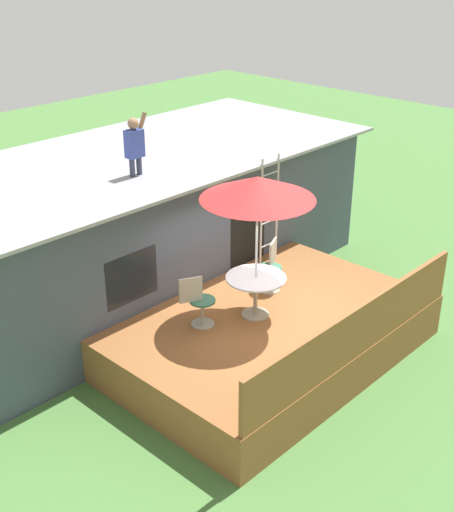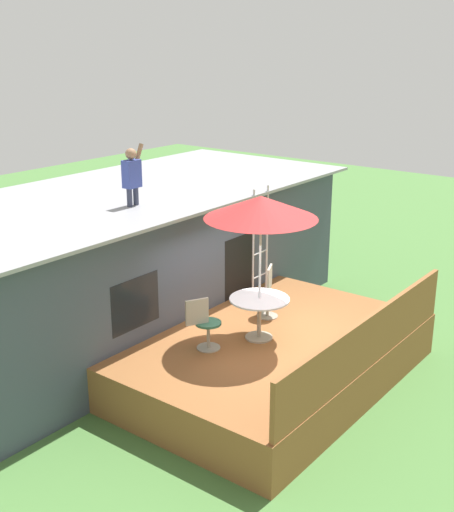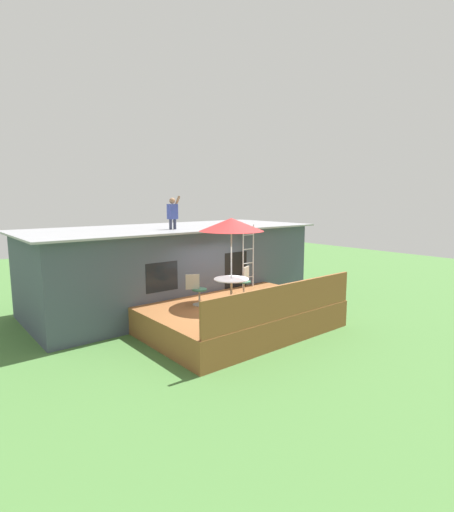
{
  "view_description": "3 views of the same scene",
  "coord_description": "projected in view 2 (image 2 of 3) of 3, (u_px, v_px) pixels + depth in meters",
  "views": [
    {
      "loc": [
        -7.98,
        -6.65,
        6.83
      ],
      "look_at": [
        -0.07,
        0.85,
        1.66
      ],
      "focal_mm": 47.81,
      "sensor_mm": 36.0,
      "label": 1
    },
    {
      "loc": [
        -8.9,
        -5.95,
        5.77
      ],
      "look_at": [
        0.13,
        1.02,
        2.05
      ],
      "focal_mm": 46.72,
      "sensor_mm": 36.0,
      "label": 2
    },
    {
      "loc": [
        -7.45,
        -8.58,
        3.9
      ],
      "look_at": [
        0.44,
        1.02,
        2.06
      ],
      "focal_mm": 27.34,
      "sensor_mm": 36.0,
      "label": 3
    }
  ],
  "objects": [
    {
      "name": "ground_plane",
      "position": [
        268.0,
        377.0,
        11.95
      ],
      "size": [
        40.0,
        40.0,
        0.0
      ],
      "primitive_type": "plane",
      "color": "#477538"
    },
    {
      "name": "patio_table",
      "position": [
        259.0,
        307.0,
        11.45
      ],
      "size": [
        1.04,
        1.04,
        0.74
      ],
      "color": "#A59E8C",
      "rests_on": "deck"
    },
    {
      "name": "person_figure",
      "position": [
        132.0,
        173.0,
        11.96
      ],
      "size": [
        0.47,
        0.2,
        1.11
      ],
      "color": "#33384C",
      "rests_on": "house"
    },
    {
      "name": "patio_umbrella",
      "position": [
        261.0,
        207.0,
        10.91
      ],
      "size": [
        1.9,
        1.9,
        2.54
      ],
      "color": "silver",
      "rests_on": "deck"
    },
    {
      "name": "patio_chair_left",
      "position": [
        204.0,
        324.0,
        11.08
      ],
      "size": [
        0.58,
        0.44,
        0.92
      ],
      "rotation": [
        0.0,
        0.0,
        -0.48
      ],
      "color": "#A59E8C",
      "rests_on": "deck"
    },
    {
      "name": "patio_chair_right",
      "position": [
        268.0,
        292.0,
        12.46
      ],
      "size": [
        0.59,
        0.44,
        0.92
      ],
      "rotation": [
        0.0,
        0.0,
        -2.69
      ],
      "color": "#A59E8C",
      "rests_on": "deck"
    },
    {
      "name": "house",
      "position": [
        123.0,
        262.0,
        13.59
      ],
      "size": [
        10.5,
        4.5,
        2.88
      ],
      "color": "#424C5B",
      "rests_on": "ground"
    },
    {
      "name": "deck",
      "position": [
        268.0,
        357.0,
        11.82
      ],
      "size": [
        5.53,
        3.9,
        0.8
      ],
      "primitive_type": "cube",
      "color": "brown",
      "rests_on": "ground"
    },
    {
      "name": "step_ladder",
      "position": [
        260.0,
        241.0,
        13.43
      ],
      "size": [
        0.52,
        0.04,
        2.2
      ],
      "color": "silver",
      "rests_on": "deck"
    },
    {
      "name": "deck_railing",
      "position": [
        369.0,
        341.0,
        10.45
      ],
      "size": [
        5.43,
        0.08,
        0.9
      ],
      "primitive_type": "cube",
      "color": "brown",
      "rests_on": "deck"
    }
  ]
}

